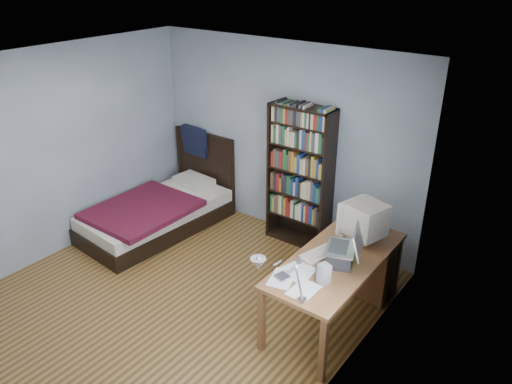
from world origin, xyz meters
TOP-DOWN VIEW (x-y plane):
  - room at (0.03, -0.00)m, footprint 4.20×4.24m
  - desk at (1.51, 1.32)m, footprint 0.75×1.70m
  - crt_monitor at (1.55, 1.29)m, footprint 0.46×0.42m
  - laptop at (1.58, 0.77)m, footprint 0.45×0.42m
  - desk_lamp at (1.47, -0.31)m, footprint 0.24×0.52m
  - keyboard at (1.35, 0.80)m, footprint 0.29×0.47m
  - speaker at (1.60, 0.41)m, footprint 0.12×0.12m
  - soda_can at (1.41, 1.07)m, footprint 0.06×0.06m
  - mouse at (1.48, 1.15)m, footprint 0.07×0.12m
  - phone_silver at (1.24, 0.55)m, footprint 0.09×0.10m
  - phone_grey at (1.27, 0.37)m, footprint 0.05×0.09m
  - external_drive at (1.26, 0.25)m, footprint 0.14×0.14m
  - bookshelf at (0.38, 1.94)m, footprint 0.81×0.30m
  - bed at (-1.31, 1.13)m, footprint 1.16×2.12m

SIDE VIEW (x-z plane):
  - bed at x=-1.31m, z-range -0.33..0.84m
  - desk at x=1.51m, z-range 0.05..0.78m
  - phone_silver at x=1.24m, z-range 0.73..0.75m
  - phone_grey at x=1.27m, z-range 0.73..0.75m
  - external_drive at x=1.26m, z-range 0.73..0.75m
  - keyboard at x=1.35m, z-range 0.72..0.77m
  - mouse at x=1.48m, z-range 0.73..0.77m
  - soda_can at x=1.41m, z-range 0.73..0.84m
  - speaker at x=1.60m, z-range 0.73..0.92m
  - laptop at x=1.58m, z-range 0.63..1.06m
  - bookshelf at x=0.38m, z-range 0.00..1.81m
  - crt_monitor at x=1.55m, z-range 0.76..1.18m
  - desk_lamp at x=1.47m, z-range 0.92..1.53m
  - room at x=0.03m, z-range 0.00..2.50m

